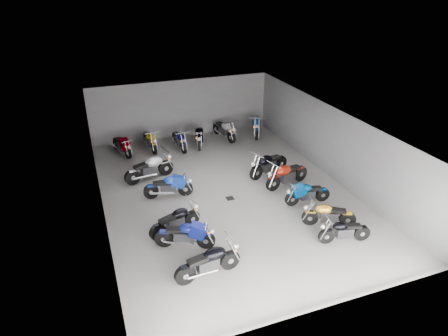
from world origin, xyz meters
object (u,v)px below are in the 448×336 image
(motorcycle_back_e, at_px, (224,130))
(motorcycle_right_c, at_px, (307,193))
(motorcycle_right_a, at_px, (344,231))
(motorcycle_back_a, at_px, (122,145))
(motorcycle_left_c, at_px, (176,221))
(motorcycle_right_d, at_px, (287,174))
(drain_grate, at_px, (230,198))
(motorcycle_back_f, at_px, (256,125))
(motorcycle_right_b, at_px, (328,214))
(motorcycle_back_c, at_px, (179,140))
(motorcycle_right_e, at_px, (268,164))
(motorcycle_left_a, at_px, (209,262))
(motorcycle_left_b, at_px, (186,235))
(motorcycle_left_e, at_px, (169,186))
(motorcycle_back_d, at_px, (200,136))
(motorcycle_back_b, at_px, (150,140))
(motorcycle_left_f, at_px, (150,168))

(motorcycle_back_e, bearing_deg, motorcycle_right_c, 84.42)
(motorcycle_right_a, bearing_deg, motorcycle_back_a, 43.54)
(motorcycle_left_c, height_order, motorcycle_right_d, motorcycle_right_d)
(drain_grate, bearing_deg, motorcycle_back_f, 57.11)
(motorcycle_right_b, bearing_deg, motorcycle_back_c, 45.13)
(motorcycle_back_c, bearing_deg, motorcycle_right_c, 111.81)
(motorcycle_right_d, bearing_deg, motorcycle_back_c, 16.51)
(motorcycle_right_e, xyz_separation_m, motorcycle_back_a, (-5.97, 4.70, -0.05))
(motorcycle_left_a, bearing_deg, motorcycle_left_b, -176.52)
(motorcycle_left_a, height_order, motorcycle_back_c, motorcycle_left_a)
(motorcycle_right_c, bearing_deg, drain_grate, 68.04)
(motorcycle_left_e, distance_m, motorcycle_right_d, 5.09)
(motorcycle_left_b, distance_m, motorcycle_back_d, 8.86)
(motorcycle_back_a, xyz_separation_m, motorcycle_back_f, (7.55, 0.07, 0.07))
(motorcycle_back_b, height_order, motorcycle_back_d, motorcycle_back_d)
(motorcycle_left_b, height_order, motorcycle_right_e, motorcycle_right_e)
(motorcycle_left_b, height_order, motorcycle_right_c, motorcycle_left_b)
(motorcycle_left_b, xyz_separation_m, motorcycle_right_c, (5.34, 1.08, -0.04))
(motorcycle_left_b, xyz_separation_m, motorcycle_left_f, (-0.18, 5.33, 0.06))
(motorcycle_left_f, distance_m, motorcycle_right_d, 6.07)
(motorcycle_back_d, bearing_deg, motorcycle_right_e, 131.85)
(motorcycle_left_c, xyz_separation_m, motorcycle_back_b, (0.57, 7.76, 0.03))
(motorcycle_back_a, distance_m, motorcycle_back_e, 5.64)
(motorcycle_back_c, bearing_deg, motorcycle_left_e, 66.96)
(motorcycle_left_e, bearing_deg, motorcycle_right_d, 91.19)
(motorcycle_left_e, bearing_deg, motorcycle_back_a, -155.54)
(motorcycle_left_b, xyz_separation_m, motorcycle_back_a, (-0.99, 8.60, -0.00))
(motorcycle_left_c, xyz_separation_m, motorcycle_left_e, (0.35, 2.55, 0.00))
(motorcycle_left_f, distance_m, motorcycle_back_b, 3.47)
(motorcycle_back_e, relative_size, motorcycle_back_f, 1.00)
(motorcycle_right_a, xyz_separation_m, motorcycle_back_f, (1.36, 10.26, 0.12))
(motorcycle_left_c, bearing_deg, motorcycle_left_e, 155.27)
(motorcycle_right_c, xyz_separation_m, motorcycle_back_b, (-4.87, 7.65, 0.05))
(motorcycle_right_d, relative_size, motorcycle_back_a, 1.12)
(motorcycle_right_e, relative_size, motorcycle_back_b, 1.02)
(motorcycle_left_b, relative_size, motorcycle_right_d, 0.86)
(motorcycle_left_b, xyz_separation_m, motorcycle_back_d, (3.07, 8.31, 0.03))
(motorcycle_right_e, distance_m, motorcycle_back_c, 5.34)
(motorcycle_left_b, distance_m, motorcycle_left_e, 3.53)
(drain_grate, bearing_deg, motorcycle_left_f, 134.28)
(motorcycle_left_a, distance_m, motorcycle_left_b, 1.65)
(motorcycle_left_e, relative_size, motorcycle_right_c, 1.06)
(motorcycle_left_f, relative_size, motorcycle_right_d, 1.02)
(drain_grate, xyz_separation_m, motorcycle_back_c, (-0.64, 5.77, 0.49))
(motorcycle_back_c, distance_m, motorcycle_back_f, 4.64)
(motorcycle_left_b, distance_m, motorcycle_back_c, 8.50)
(motorcycle_right_e, distance_m, motorcycle_back_f, 5.03)
(motorcycle_left_f, height_order, motorcycle_right_b, motorcycle_left_f)
(drain_grate, xyz_separation_m, motorcycle_left_c, (-2.67, -1.53, 0.48))
(motorcycle_left_e, bearing_deg, motorcycle_back_e, 150.68)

